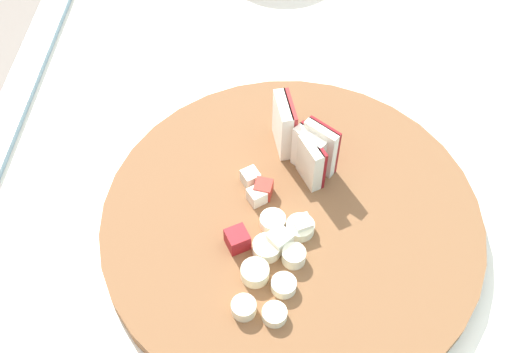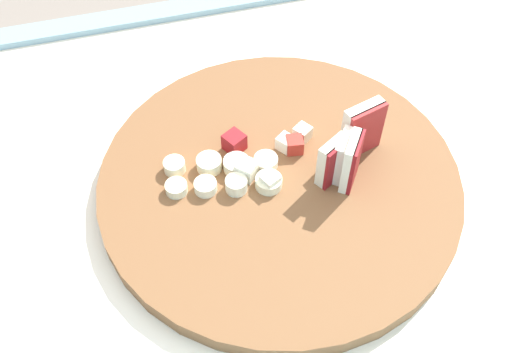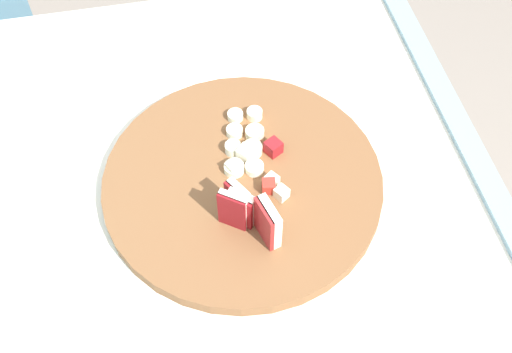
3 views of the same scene
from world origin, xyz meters
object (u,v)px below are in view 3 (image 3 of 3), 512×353
cutting_board (243,182)px  apple_wedge_fan (247,212)px  apple_dice_pile (262,167)px  banana_slice_rows (245,142)px

cutting_board → apple_wedge_fan: 0.09m
apple_wedge_fan → apple_dice_pile: (0.08, -0.04, -0.02)m
cutting_board → apple_dice_pile: (0.01, -0.03, 0.02)m
apple_dice_pile → banana_slice_rows: size_ratio=0.83×
apple_wedge_fan → banana_slice_rows: size_ratio=0.70×
cutting_board → apple_wedge_fan: (-0.08, 0.01, 0.04)m
cutting_board → apple_dice_pile: size_ratio=3.78×
apple_dice_pile → banana_slice_rows: apple_dice_pile is taller
banana_slice_rows → cutting_board: bearing=165.5°
apple_wedge_fan → banana_slice_rows: apple_wedge_fan is taller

